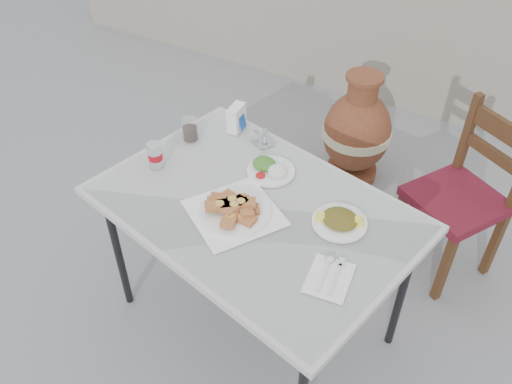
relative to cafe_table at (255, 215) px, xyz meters
The scene contains 13 objects.
ground 0.76m from the cafe_table, 154.50° to the right, with size 80.00×80.00×0.00m, color gray.
cafe_table is the anchor object (origin of this frame).
pide_plate 0.13m from the cafe_table, 121.68° to the right, with size 0.47×0.47×0.07m.
salad_rice_plate 0.24m from the cafe_table, 101.91° to the left, with size 0.22×0.22×0.05m.
salad_chopped_plate 0.36m from the cafe_table, 12.27° to the left, with size 0.22×0.22×0.05m.
soda_can 0.53m from the cafe_table, behind, with size 0.07×0.07×0.12m.
cola_glass 0.57m from the cafe_table, 152.63° to the left, with size 0.08×0.08×0.11m.
napkin_holder 0.57m from the cafe_table, 128.61° to the left, with size 0.07×0.11×0.13m.
condiment_caddy 0.45m from the cafe_table, 114.77° to the left, with size 0.12×0.12×0.07m.
cutlery_napkin 0.47m from the cafe_table, 24.09° to the right, with size 0.18×0.22×0.01m.
chair 1.16m from the cafe_table, 50.73° to the left, with size 0.57×0.57×0.94m.
terracotta_urn 1.37m from the cafe_table, 90.58° to the left, with size 0.43×0.43×0.75m.
back_wall 2.43m from the cafe_table, 94.20° to the left, with size 6.00×0.25×1.20m, color gray.
Camera 1 is at (1.00, -1.34, 2.32)m, focal length 38.00 mm.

